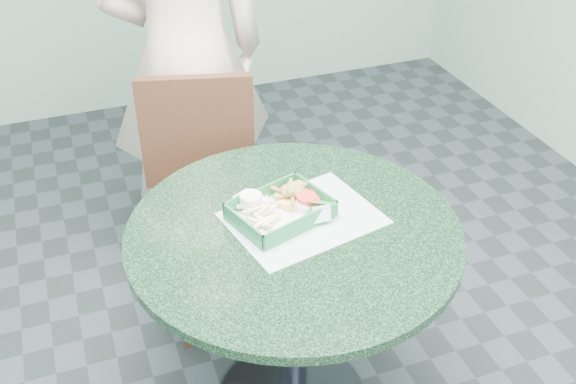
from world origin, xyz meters
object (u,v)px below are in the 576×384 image
object	(u,v)px
dining_chair	(208,184)
sauce_ramekin	(255,200)
crab_sandwich	(299,200)
cafe_table	(294,277)
food_basket	(281,219)
diner_person	(181,5)

from	to	relation	value
dining_chair	sauce_ramekin	distance (m)	0.60
crab_sandwich	dining_chair	bearing A→B (deg)	104.67
cafe_table	food_basket	size ratio (longest dim) A/B	3.59
sauce_ramekin	cafe_table	bearing A→B (deg)	-60.95
dining_chair	crab_sandwich	size ratio (longest dim) A/B	8.26
cafe_table	crab_sandwich	distance (m)	0.24
diner_person	food_basket	size ratio (longest dim) A/B	8.26
food_basket	crab_sandwich	xyz separation A→B (m)	(0.07, 0.03, 0.03)
dining_chair	diner_person	size ratio (longest dim) A/B	0.41
sauce_ramekin	diner_person	bearing A→B (deg)	90.28
cafe_table	food_basket	xyz separation A→B (m)	(-0.02, 0.06, 0.19)
diner_person	sauce_ramekin	xyz separation A→B (m)	(0.00, -0.84, -0.32)
diner_person	sauce_ramekin	bearing A→B (deg)	87.93
food_basket	diner_person	bearing A→B (deg)	93.62
cafe_table	crab_sandwich	bearing A→B (deg)	59.96
dining_chair	food_basket	xyz separation A→B (m)	(0.08, -0.60, 0.23)
food_basket	sauce_ramekin	xyz separation A→B (m)	(-0.05, 0.07, 0.03)
dining_chair	diner_person	bearing A→B (deg)	100.33
food_basket	crab_sandwich	distance (m)	0.08
cafe_table	dining_chair	distance (m)	0.67
food_basket	sauce_ramekin	size ratio (longest dim) A/B	4.13
cafe_table	diner_person	xyz separation A→B (m)	(-0.08, 0.97, 0.55)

